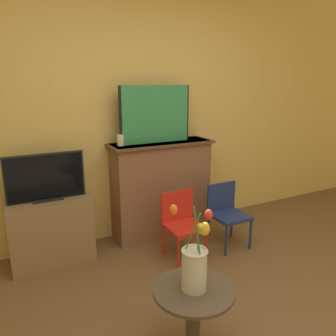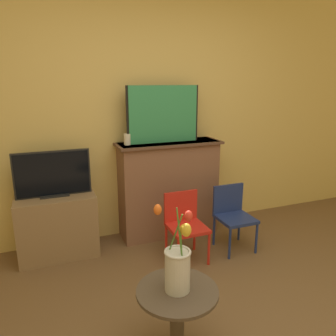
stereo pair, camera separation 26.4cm
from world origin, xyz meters
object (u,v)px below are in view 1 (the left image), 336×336
object	(u,v)px
tv_monitor	(46,178)
painting	(156,114)
chair_red	(182,221)
vase_tulips	(194,264)
chair_blue	(227,210)

from	to	relation	value
tv_monitor	painting	bearing A→B (deg)	3.01
chair_red	vase_tulips	world-z (taller)	vase_tulips
chair_red	tv_monitor	bearing A→B (deg)	155.75
tv_monitor	vase_tulips	size ratio (longest dim) A/B	1.28
painting	chair_red	size ratio (longest dim) A/B	1.22
chair_red	vase_tulips	size ratio (longest dim) A/B	1.19
chair_blue	vase_tulips	bearing A→B (deg)	-134.45
painting	tv_monitor	bearing A→B (deg)	-176.99
vase_tulips	tv_monitor	bearing A→B (deg)	110.63
tv_monitor	chair_red	xyz separation A→B (m)	(1.10, -0.49, -0.44)
chair_red	chair_blue	size ratio (longest dim) A/B	1.00
vase_tulips	chair_red	bearing A→B (deg)	63.67
chair_red	chair_blue	xyz separation A→B (m)	(0.52, 0.02, 0.00)
tv_monitor	chair_red	bearing A→B (deg)	-24.25
painting	vase_tulips	distance (m)	1.81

